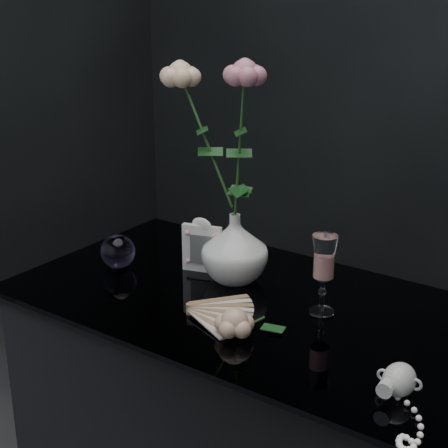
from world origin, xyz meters
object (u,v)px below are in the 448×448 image
Objects in this scene: vase at (235,248)px; picture_frame at (202,245)px; pearl_jar at (399,378)px; loose_rose at (235,323)px; wine_glass at (323,275)px; paperweight at (118,252)px.

vase is 0.09m from picture_frame.
picture_frame is at bearing 155.51° from pearl_jar.
vase is at bearing 141.18° from loose_rose.
wine_glass is at bearing 138.46° from pearl_jar.
paperweight is at bearing 167.33° from pearl_jar.
wine_glass is 2.08× the size of paperweight.
wine_glass reaches higher than paperweight.
loose_rose is (0.24, -0.22, -0.04)m from picture_frame.
loose_rose is at bearing 175.95° from pearl_jar.
paperweight is at bearing -172.33° from wine_glass.
paperweight is 0.48× the size of loose_rose.
vase is at bearing -15.51° from picture_frame.
pearl_jar is (0.75, -0.12, -0.01)m from paperweight.
paperweight is 0.43m from loose_rose.
vase is 0.80× the size of pearl_jar.
pearl_jar is at bearing -37.15° from picture_frame.
paperweight is 0.76m from pearl_jar.
vase is 1.19× the size of picture_frame.
pearl_jar is at bearing 16.21° from loose_rose.
paperweight reaches higher than loose_rose.
picture_frame is 0.32m from loose_rose.
loose_rose is 0.33m from pearl_jar.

